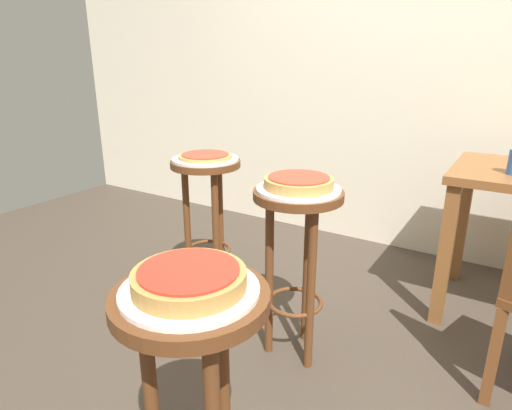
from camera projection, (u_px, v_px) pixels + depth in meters
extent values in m
plane|color=#42382D|center=(284.00, 382.00, 1.77)|extent=(6.00, 6.00, 0.00)
cube|color=beige|center=(421.00, 14.00, 2.61)|extent=(6.00, 0.10, 3.00)
cylinder|color=#5B3319|center=(190.00, 299.00, 0.97)|extent=(0.36, 0.36, 0.03)
cylinder|color=#5B3319|center=(224.00, 402.00, 1.18)|extent=(0.04, 0.04, 0.71)
cylinder|color=white|center=(190.00, 290.00, 0.97)|extent=(0.31, 0.31, 0.01)
cylinder|color=#B78442|center=(189.00, 280.00, 0.96)|extent=(0.25, 0.25, 0.04)
cylinder|color=red|center=(189.00, 270.00, 0.95)|extent=(0.22, 0.22, 0.01)
cylinder|color=#5B3319|center=(298.00, 195.00, 1.72)|extent=(0.36, 0.36, 0.03)
cylinder|color=#5B3319|center=(307.00, 269.00, 1.93)|extent=(0.04, 0.04, 0.71)
cylinder|color=#5B3319|center=(269.00, 279.00, 1.85)|extent=(0.04, 0.04, 0.71)
cylinder|color=#5B3319|center=(311.00, 291.00, 1.75)|extent=(0.04, 0.04, 0.71)
torus|color=#5B3319|center=(295.00, 302.00, 1.88)|extent=(0.24, 0.24, 0.02)
cylinder|color=silver|center=(298.00, 189.00, 1.72)|extent=(0.33, 0.33, 0.01)
cylinder|color=tan|center=(299.00, 183.00, 1.71)|extent=(0.27, 0.27, 0.04)
cylinder|color=#B23823|center=(299.00, 177.00, 1.70)|extent=(0.24, 0.24, 0.01)
cylinder|color=#5B3319|center=(205.00, 164.00, 2.24)|extent=(0.36, 0.36, 0.03)
cylinder|color=#5B3319|center=(220.00, 225.00, 2.45)|extent=(0.04, 0.04, 0.71)
cylinder|color=#5B3319|center=(188.00, 231.00, 2.37)|extent=(0.04, 0.04, 0.71)
cylinder|color=#5B3319|center=(216.00, 238.00, 2.27)|extent=(0.04, 0.04, 0.71)
torus|color=#5B3319|center=(209.00, 249.00, 2.40)|extent=(0.24, 0.24, 0.02)
cylinder|color=silver|center=(205.00, 159.00, 2.23)|extent=(0.34, 0.34, 0.01)
cylinder|color=tan|center=(205.00, 156.00, 2.23)|extent=(0.27, 0.27, 0.01)
cylinder|color=#B23823|center=(205.00, 154.00, 2.23)|extent=(0.24, 0.24, 0.01)
cube|color=brown|center=(445.00, 256.00, 2.06)|extent=(0.06, 0.06, 0.71)
cube|color=brown|center=(462.00, 222.00, 2.50)|extent=(0.06, 0.06, 0.71)
cube|color=brown|center=(493.00, 356.00, 1.60)|extent=(0.04, 0.04, 0.42)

